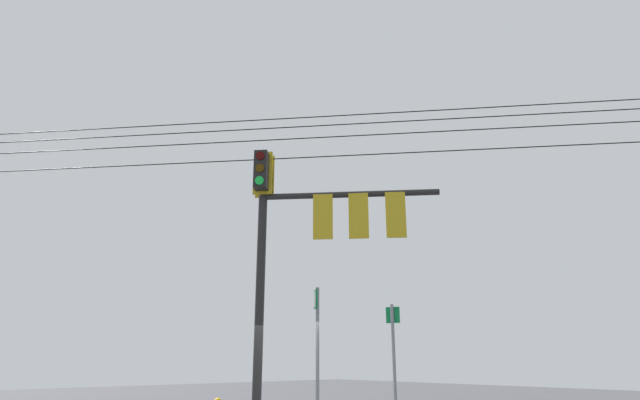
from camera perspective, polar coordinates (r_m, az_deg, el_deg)
The scene contains 4 objects.
signal_mast_assembly at distance 11.97m, azimuth -1.58°, elevation -2.93°, with size 3.42×3.21×6.48m.
route_sign_primary at distance 10.51m, azimuth -0.32°, elevation -16.39°, with size 0.29×0.21×3.16m.
route_sign_secondary at distance 11.33m, azimuth 8.01°, elevation -17.16°, with size 0.29×0.14×2.90m.
overhead_wire_span at distance 12.67m, azimuth -0.75°, elevation 7.09°, with size 19.19×17.05×1.13m.
Camera 1 is at (8.83, -6.67, 1.79)m, focal length 29.68 mm.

